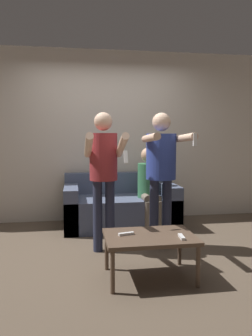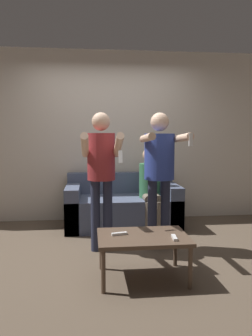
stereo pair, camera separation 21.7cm
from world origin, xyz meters
The scene contains 9 objects.
ground_plane centered at (0.00, 0.00, 0.00)m, with size 14.00×14.00×0.00m, color brown.
wall_back centered at (0.00, 1.57, 1.35)m, with size 6.40×0.06×2.70m.
couch centered at (0.17, 1.09, 0.28)m, with size 1.66×0.88×0.78m.
person_standing_left centered at (-0.18, 0.04, 1.02)m, with size 0.44×0.73×1.63m.
person_standing_right centered at (0.51, 0.04, 1.04)m, with size 0.47×0.77×1.63m.
person_seated centered at (0.56, 0.90, 0.66)m, with size 0.31×0.53×1.18m.
coffee_table centered at (0.19, -0.75, 0.38)m, with size 0.85×0.60×0.42m.
remote_near centered at (0.46, -0.88, 0.43)m, with size 0.05×0.15×0.02m.
remote_far centered at (-0.03, -0.71, 0.43)m, with size 0.15×0.07×0.02m.
Camera 1 is at (-0.51, -3.70, 1.37)m, focal length 35.00 mm.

